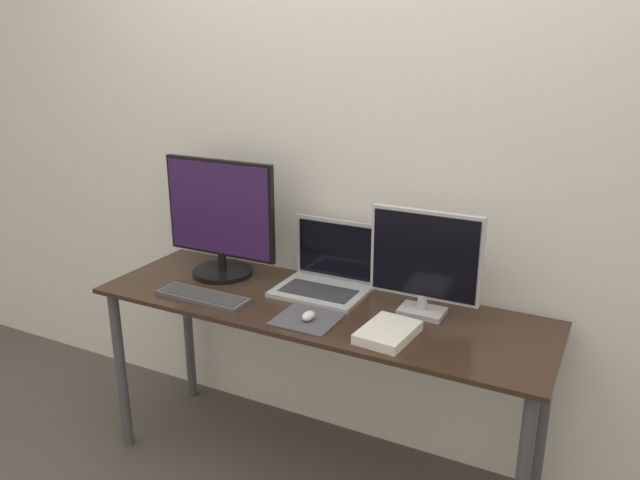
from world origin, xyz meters
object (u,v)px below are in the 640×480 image
at_px(laptop, 327,274).
at_px(book, 388,332).
at_px(keyboard, 203,296).
at_px(mouse, 309,316).
at_px(monitor_right, 425,261).
at_px(monitor_left, 220,220).

relative_size(laptop, book, 1.48).
relative_size(keyboard, book, 1.59).
height_order(laptop, book, laptop).
xyz_separation_m(laptop, mouse, (0.08, -0.30, -0.04)).
bearing_deg(monitor_right, laptop, 172.92).
bearing_deg(monitor_right, mouse, -144.39).
relative_size(monitor_left, book, 2.15).
xyz_separation_m(mouse, book, (0.30, 0.01, -0.00)).
relative_size(laptop, keyboard, 0.93).
relative_size(monitor_left, mouse, 7.93).
bearing_deg(mouse, keyboard, -179.00).
height_order(monitor_left, mouse, monitor_left).
bearing_deg(mouse, monitor_left, 155.89).
distance_m(mouse, book, 0.30).
relative_size(monitor_right, keyboard, 1.07).
relative_size(monitor_right, laptop, 1.15).
height_order(monitor_right, book, monitor_right).
relative_size(monitor_left, keyboard, 1.35).
xyz_separation_m(keyboard, mouse, (0.46, 0.01, 0.01)).
bearing_deg(mouse, monitor_right, 35.61).
distance_m(laptop, keyboard, 0.49).
xyz_separation_m(laptop, book, (0.37, -0.28, -0.05)).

